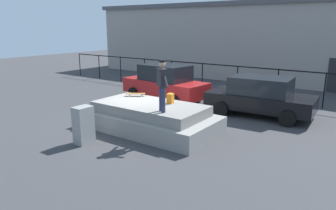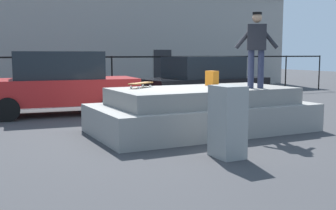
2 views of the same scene
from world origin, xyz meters
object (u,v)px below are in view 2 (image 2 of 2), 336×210
utility_box (227,122)px  skateboard (141,83)px  backpack (212,78)px  skateboarder (256,45)px  car_red_sedan_near (58,83)px  car_black_sedan_mid (203,81)px

utility_box → skateboard: bearing=97.1°
backpack → utility_box: 3.28m
skateboarder → car_red_sedan_near: 6.07m
backpack → car_red_sedan_near: 4.80m
skateboarder → utility_box: skateboarder is taller
car_red_sedan_near → car_black_sedan_mid: (5.04, 0.06, -0.07)m
car_red_sedan_near → car_black_sedan_mid: 5.05m
car_black_sedan_mid → skateboard: bearing=-136.9°
skateboard → car_red_sedan_near: car_red_sedan_near is taller
car_red_sedan_near → car_black_sedan_mid: size_ratio=1.04×
skateboard → car_red_sedan_near: size_ratio=0.16×
skateboarder → skateboard: (-2.31, 1.27, -0.89)m
skateboard → car_black_sedan_mid: size_ratio=0.17×
skateboard → car_red_sedan_near: bearing=107.6°
skateboarder → utility_box: size_ratio=1.36×
car_black_sedan_mid → utility_box: bearing=-118.0°
skateboard → skateboarder: bearing=-28.9°
car_red_sedan_near → car_black_sedan_mid: car_red_sedan_near is taller
skateboarder → backpack: bearing=112.4°
skateboarder → skateboard: bearing=151.1°
car_red_sedan_near → backpack: bearing=-51.5°
car_red_sedan_near → utility_box: size_ratio=3.79×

